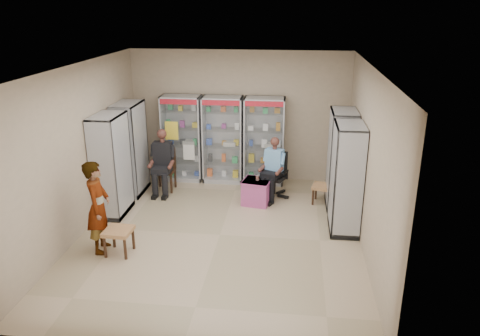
# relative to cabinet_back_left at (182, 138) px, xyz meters

# --- Properties ---
(floor) EXTENTS (6.00, 6.00, 0.00)m
(floor) POSITION_rel_cabinet_back_left_xyz_m (1.30, -2.73, -1.00)
(floor) COLOR tan
(floor) RESTS_ON ground
(room_shell) EXTENTS (5.02, 6.02, 3.01)m
(room_shell) POSITION_rel_cabinet_back_left_xyz_m (1.30, -2.73, 0.97)
(room_shell) COLOR tan
(room_shell) RESTS_ON ground
(cabinet_back_left) EXTENTS (0.90, 0.50, 2.00)m
(cabinet_back_left) POSITION_rel_cabinet_back_left_xyz_m (0.00, 0.00, 0.00)
(cabinet_back_left) COLOR #B7B9BF
(cabinet_back_left) RESTS_ON floor
(cabinet_back_mid) EXTENTS (0.90, 0.50, 2.00)m
(cabinet_back_mid) POSITION_rel_cabinet_back_left_xyz_m (0.95, 0.00, 0.00)
(cabinet_back_mid) COLOR #A9ACB0
(cabinet_back_mid) RESTS_ON floor
(cabinet_back_right) EXTENTS (0.90, 0.50, 2.00)m
(cabinet_back_right) POSITION_rel_cabinet_back_left_xyz_m (1.90, 0.00, 0.00)
(cabinet_back_right) COLOR #A0A2A7
(cabinet_back_right) RESTS_ON floor
(cabinet_right_far) EXTENTS (0.90, 0.50, 2.00)m
(cabinet_right_far) POSITION_rel_cabinet_back_left_xyz_m (3.53, -1.13, 0.00)
(cabinet_right_far) COLOR #B4B6BC
(cabinet_right_far) RESTS_ON floor
(cabinet_right_near) EXTENTS (0.90, 0.50, 2.00)m
(cabinet_right_near) POSITION_rel_cabinet_back_left_xyz_m (3.53, -2.23, 0.00)
(cabinet_right_near) COLOR #A4A5AB
(cabinet_right_near) RESTS_ON floor
(cabinet_left_far) EXTENTS (0.90, 0.50, 2.00)m
(cabinet_left_far) POSITION_rel_cabinet_back_left_xyz_m (-0.93, -0.93, 0.00)
(cabinet_left_far) COLOR silver
(cabinet_left_far) RESTS_ON floor
(cabinet_left_near) EXTENTS (0.90, 0.50, 2.00)m
(cabinet_left_near) POSITION_rel_cabinet_back_left_xyz_m (-0.93, -2.03, 0.00)
(cabinet_left_near) COLOR #B4B6BB
(cabinet_left_near) RESTS_ON floor
(wooden_chair) EXTENTS (0.42, 0.42, 0.94)m
(wooden_chair) POSITION_rel_cabinet_back_left_xyz_m (-0.25, -0.73, -0.53)
(wooden_chair) COLOR #311F13
(wooden_chair) RESTS_ON floor
(seated_customer) EXTENTS (0.44, 0.60, 1.34)m
(seated_customer) POSITION_rel_cabinet_back_left_xyz_m (-0.25, -0.78, -0.33)
(seated_customer) COLOR black
(seated_customer) RESTS_ON floor
(office_chair) EXTENTS (0.71, 0.71, 1.00)m
(office_chair) POSITION_rel_cabinet_back_left_xyz_m (2.19, -0.82, -0.50)
(office_chair) COLOR black
(office_chair) RESTS_ON floor
(seated_shopkeeper) EXTENTS (0.61, 0.69, 1.27)m
(seated_shopkeeper) POSITION_rel_cabinet_back_left_xyz_m (2.19, -0.87, -0.37)
(seated_shopkeeper) COLOR #769CE9
(seated_shopkeeper) RESTS_ON floor
(pink_trunk) EXTENTS (0.62, 0.60, 0.52)m
(pink_trunk) POSITION_rel_cabinet_back_left_xyz_m (1.84, -1.24, -0.74)
(pink_trunk) COLOR #BE4C89
(pink_trunk) RESTS_ON floor
(tea_glass) EXTENTS (0.07, 0.07, 0.10)m
(tea_glass) POSITION_rel_cabinet_back_left_xyz_m (1.85, -1.23, -0.44)
(tea_glass) COLOR #4F1506
(tea_glass) RESTS_ON pink_trunk
(woven_stool_a) EXTENTS (0.48, 0.48, 0.40)m
(woven_stool_a) POSITION_rel_cabinet_back_left_xyz_m (3.20, -1.06, -0.80)
(woven_stool_a) COLOR #996340
(woven_stool_a) RESTS_ON floor
(woven_stool_b) EXTENTS (0.46, 0.46, 0.44)m
(woven_stool_b) POSITION_rel_cabinet_back_left_xyz_m (-0.27, -3.56, -0.78)
(woven_stool_b) COLOR #9D7C42
(woven_stool_b) RESTS_ON floor
(standing_man) EXTENTS (0.47, 0.63, 1.59)m
(standing_man) POSITION_rel_cabinet_back_left_xyz_m (-0.61, -3.49, -0.20)
(standing_man) COLOR #97979A
(standing_man) RESTS_ON floor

